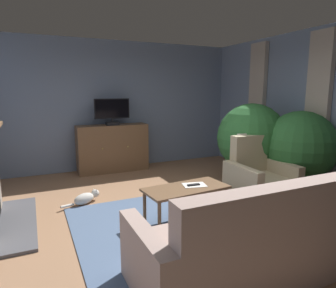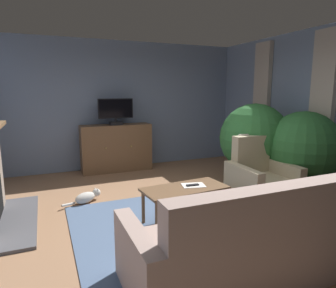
% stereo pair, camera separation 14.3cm
% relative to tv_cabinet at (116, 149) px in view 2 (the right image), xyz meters
% --- Properties ---
extents(ground_plane, '(6.06, 6.60, 0.04)m').
position_rel_tv_cabinet_xyz_m(ground_plane, '(0.21, -2.70, -0.50)').
color(ground_plane, '#936B4C').
extents(wall_back, '(6.06, 0.10, 2.78)m').
position_rel_tv_cabinet_xyz_m(wall_back, '(0.21, 0.35, 0.91)').
color(wall_back, slate).
rests_on(wall_back, ground_plane).
extents(wall_right_with_window, '(0.10, 6.60, 2.78)m').
position_rel_tv_cabinet_xyz_m(wall_right_with_window, '(2.99, -2.70, 0.91)').
color(wall_right_with_window, slate).
rests_on(wall_right_with_window, ground_plane).
extents(curtain_panel_near, '(0.10, 0.44, 2.33)m').
position_rel_tv_cabinet_xyz_m(curtain_panel_near, '(2.88, -2.64, 1.05)').
color(curtain_panel_near, '#B2A393').
extents(curtain_panel_far, '(0.10, 0.44, 2.33)m').
position_rel_tv_cabinet_xyz_m(curtain_panel_far, '(2.88, -1.14, 1.05)').
color(curtain_panel_far, '#B2A393').
extents(rug_central, '(2.13, 2.18, 0.01)m').
position_rel_tv_cabinet_xyz_m(rug_central, '(-0.14, -2.90, -0.47)').
color(rug_central, slate).
rests_on(rug_central, ground_plane).
extents(tv_cabinet, '(1.48, 0.46, 1.00)m').
position_rel_tv_cabinet_xyz_m(tv_cabinet, '(0.00, 0.00, 0.00)').
color(tv_cabinet, '#4A3523').
rests_on(tv_cabinet, ground_plane).
extents(television, '(0.73, 0.20, 0.55)m').
position_rel_tv_cabinet_xyz_m(television, '(0.00, -0.05, 0.82)').
color(television, black).
rests_on(television, tv_cabinet).
extents(coffee_table, '(1.14, 0.60, 0.48)m').
position_rel_tv_cabinet_xyz_m(coffee_table, '(0.22, -2.91, -0.06)').
color(coffee_table, brown).
rests_on(coffee_table, ground_plane).
extents(tv_remote, '(0.17, 0.06, 0.02)m').
position_rel_tv_cabinet_xyz_m(tv_remote, '(0.34, -2.90, 0.01)').
color(tv_remote, black).
rests_on(tv_remote, coffee_table).
extents(folded_newspaper, '(0.34, 0.28, 0.01)m').
position_rel_tv_cabinet_xyz_m(folded_newspaper, '(0.36, -2.89, 0.00)').
color(folded_newspaper, silver).
rests_on(folded_newspaper, coffee_table).
extents(sofa_floral, '(2.23, 0.95, 0.97)m').
position_rel_tv_cabinet_xyz_m(sofa_floral, '(0.23, -4.21, -0.16)').
color(sofa_floral, '#A3897F').
rests_on(sofa_floral, ground_plane).
extents(armchair_beside_cabinet, '(0.90, 0.88, 1.02)m').
position_rel_tv_cabinet_xyz_m(armchair_beside_cabinet, '(1.65, -2.68, -0.16)').
color(armchair_beside_cabinet, tan).
rests_on(armchair_beside_cabinet, ground_plane).
extents(potted_plant_leafy_by_curtain, '(1.21, 1.21, 1.39)m').
position_rel_tv_cabinet_xyz_m(potted_plant_leafy_by_curtain, '(2.56, -2.62, 0.29)').
color(potted_plant_leafy_by_curtain, '#3D4C5B').
rests_on(potted_plant_leafy_by_curtain, ground_plane).
extents(potted_plant_on_hearth_side, '(1.24, 1.24, 1.49)m').
position_rel_tv_cabinet_xyz_m(potted_plant_on_hearth_side, '(2.09, -1.94, 0.38)').
color(potted_plant_on_hearth_side, '#3D4C5B').
rests_on(potted_plant_on_hearth_side, ground_plane).
extents(cat, '(0.62, 0.33, 0.19)m').
position_rel_tv_cabinet_xyz_m(cat, '(-0.87, -1.70, -0.39)').
color(cat, beige).
rests_on(cat, ground_plane).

